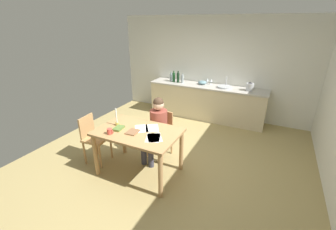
# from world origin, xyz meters

# --- Properties ---
(ground_plane) EXTENTS (5.20, 5.20, 0.04)m
(ground_plane) POSITION_xyz_m (0.00, 0.00, -0.02)
(ground_plane) COLOR tan
(wall_back) EXTENTS (5.20, 0.12, 2.60)m
(wall_back) POSITION_xyz_m (0.00, 2.60, 1.30)
(wall_back) COLOR silver
(wall_back) RESTS_ON ground
(kitchen_counter) EXTENTS (3.05, 0.64, 0.90)m
(kitchen_counter) POSITION_xyz_m (0.00, 2.24, 0.45)
(kitchen_counter) COLOR beige
(kitchen_counter) RESTS_ON ground
(dining_table) EXTENTS (1.34, 0.88, 0.80)m
(dining_table) POSITION_xyz_m (-0.29, -0.58, 0.68)
(dining_table) COLOR tan
(dining_table) RESTS_ON ground
(chair_at_table) EXTENTS (0.44, 0.44, 0.87)m
(chair_at_table) POSITION_xyz_m (-0.22, 0.10, 0.49)
(chair_at_table) COLOR tan
(chair_at_table) RESTS_ON ground
(person_seated) EXTENTS (0.36, 0.61, 1.19)m
(person_seated) POSITION_xyz_m (-0.24, -0.05, 0.68)
(person_seated) COLOR brown
(person_seated) RESTS_ON ground
(chair_side_empty) EXTENTS (0.43, 0.43, 0.89)m
(chair_side_empty) POSITION_xyz_m (-1.22, -0.65, 0.50)
(chair_side_empty) COLOR tan
(chair_side_empty) RESTS_ON ground
(coffee_mug) EXTENTS (0.12, 0.08, 0.09)m
(coffee_mug) POSITION_xyz_m (-0.62, -0.87, 0.84)
(coffee_mug) COLOR #D84C3F
(coffee_mug) RESTS_ON dining_table
(candlestick) EXTENTS (0.06, 0.06, 0.30)m
(candlestick) POSITION_xyz_m (-0.72, -0.56, 0.89)
(candlestick) COLOR gold
(candlestick) RESTS_ON dining_table
(book_magazine) EXTENTS (0.15, 0.22, 0.03)m
(book_magazine) POSITION_xyz_m (-0.60, -0.67, 0.82)
(book_magazine) COLOR #587534
(book_magazine) RESTS_ON dining_table
(book_cookery) EXTENTS (0.18, 0.22, 0.02)m
(book_cookery) POSITION_xyz_m (-0.33, -0.67, 0.81)
(book_cookery) COLOR #8A5F3E
(book_cookery) RESTS_ON dining_table
(paper_letter) EXTENTS (0.34, 0.36, 0.00)m
(paper_letter) POSITION_xyz_m (-0.28, -0.49, 0.80)
(paper_letter) COLOR white
(paper_letter) RESTS_ON dining_table
(paper_bill) EXTENTS (0.31, 0.35, 0.00)m
(paper_bill) POSITION_xyz_m (0.05, -0.68, 0.80)
(paper_bill) COLOR white
(paper_bill) RESTS_ON dining_table
(paper_envelope) EXTENTS (0.35, 0.36, 0.00)m
(paper_envelope) POSITION_xyz_m (0.07, -0.66, 0.80)
(paper_envelope) COLOR white
(paper_envelope) RESTS_ON dining_table
(paper_receipt) EXTENTS (0.34, 0.36, 0.00)m
(paper_receipt) POSITION_xyz_m (-0.13, -0.39, 0.80)
(paper_receipt) COLOR white
(paper_receipt) RESTS_ON dining_table
(sink_unit) EXTENTS (0.36, 0.36, 0.24)m
(sink_unit) POSITION_xyz_m (0.45, 2.24, 0.92)
(sink_unit) COLOR #B2B7BC
(sink_unit) RESTS_ON kitchen_counter
(bottle_oil) EXTENTS (0.07, 0.07, 0.25)m
(bottle_oil) POSITION_xyz_m (-1.05, 2.28, 1.01)
(bottle_oil) COLOR #8C999E
(bottle_oil) RESTS_ON kitchen_counter
(bottle_vinegar) EXTENTS (0.08, 0.08, 0.30)m
(bottle_vinegar) POSITION_xyz_m (-0.95, 2.22, 1.03)
(bottle_vinegar) COLOR #194C23
(bottle_vinegar) RESTS_ON kitchen_counter
(bottle_wine_red) EXTENTS (0.07, 0.07, 0.31)m
(bottle_wine_red) POSITION_xyz_m (-0.81, 2.20, 1.03)
(bottle_wine_red) COLOR black
(bottle_wine_red) RESTS_ON kitchen_counter
(bottle_sauce) EXTENTS (0.07, 0.07, 0.25)m
(bottle_sauce) POSITION_xyz_m (-0.69, 2.23, 1.01)
(bottle_sauce) COLOR #8C999E
(bottle_sauce) RESTS_ON kitchen_counter
(mixing_bowl) EXTENTS (0.22, 0.22, 0.10)m
(mixing_bowl) POSITION_xyz_m (-0.15, 2.30, 0.95)
(mixing_bowl) COLOR #668C99
(mixing_bowl) RESTS_ON kitchen_counter
(stovetop_kettle) EXTENTS (0.18, 0.18, 0.22)m
(stovetop_kettle) POSITION_xyz_m (1.05, 2.24, 1.00)
(stovetop_kettle) COLOR #B7BABF
(stovetop_kettle) RESTS_ON kitchen_counter
(wine_glass_near_sink) EXTENTS (0.07, 0.07, 0.15)m
(wine_glass_near_sink) POSITION_xyz_m (0.06, 2.39, 1.01)
(wine_glass_near_sink) COLOR silver
(wine_glass_near_sink) RESTS_ON kitchen_counter
(wine_glass_by_kettle) EXTENTS (0.07, 0.07, 0.15)m
(wine_glass_by_kettle) POSITION_xyz_m (-0.04, 2.39, 1.01)
(wine_glass_by_kettle) COLOR silver
(wine_glass_by_kettle) RESTS_ON kitchen_counter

